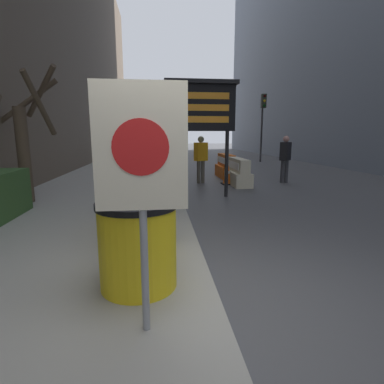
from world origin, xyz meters
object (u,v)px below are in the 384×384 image
object	(u,v)px
warning_sign	(141,164)
message_board	(201,109)
traffic_light_far_side	(263,113)
pedestrian_passerby	(201,156)
barrel_drum_foreground	(138,244)
jersey_barrier_cream	(238,173)
barrel_drum_back	(140,199)
traffic_cone_near	(228,174)
barrel_drum_middle	(146,216)
traffic_light_near_curb	(175,107)
pedestrian_worker	(285,155)
jersey_barrier_orange_far	(226,167)

from	to	relation	value
warning_sign	message_board	world-z (taller)	message_board
traffic_light_far_side	pedestrian_passerby	distance (m)	9.81
barrel_drum_foreground	jersey_barrier_cream	xyz separation A→B (m)	(2.98, 7.05, -0.18)
barrel_drum_back	pedestrian_passerby	bearing A→B (deg)	70.73
warning_sign	traffic_cone_near	distance (m)	8.40
barrel_drum_middle	message_board	xyz separation A→B (m)	(1.34, 3.94, 1.80)
barrel_drum_middle	warning_sign	size ratio (longest dim) A/B	0.47
barrel_drum_foreground	message_board	size ratio (longest dim) A/B	0.29
barrel_drum_foreground	barrel_drum_back	size ratio (longest dim) A/B	1.00
warning_sign	traffic_light_near_curb	xyz separation A→B (m)	(1.12, 14.73, 1.71)
barrel_drum_back	pedestrian_passerby	world-z (taller)	pedestrian_passerby
traffic_light_near_curb	pedestrian_worker	distance (m)	7.87
barrel_drum_middle	warning_sign	world-z (taller)	warning_sign
warning_sign	traffic_cone_near	bearing A→B (deg)	72.25
pedestrian_worker	traffic_light_near_curb	bearing A→B (deg)	-108.16
jersey_barrier_orange_far	pedestrian_passerby	bearing A→B (deg)	-131.91
barrel_drum_back	jersey_barrier_cream	distance (m)	5.72
message_board	pedestrian_worker	size ratio (longest dim) A/B	1.85
message_board	barrel_drum_middle	bearing A→B (deg)	-108.77
barrel_drum_middle	barrel_drum_back	size ratio (longest dim) A/B	1.00
barrel_drum_back	pedestrian_worker	size ratio (longest dim) A/B	0.54
warning_sign	message_board	bearing A→B (deg)	77.59
message_board	barrel_drum_back	bearing A→B (deg)	-117.96
jersey_barrier_cream	traffic_light_near_curb	distance (m)	7.67
barrel_drum_back	jersey_barrier_cream	xyz separation A→B (m)	(3.09, 4.81, -0.18)
barrel_drum_back	jersey_barrier_cream	world-z (taller)	barrel_drum_back
barrel_drum_foreground	pedestrian_passerby	world-z (taller)	pedestrian_passerby
barrel_drum_middle	pedestrian_passerby	bearing A→B (deg)	75.20
message_board	traffic_cone_near	distance (m)	3.17
jersey_barrier_cream	traffic_light_near_curb	size ratio (longest dim) A/B	0.40
jersey_barrier_cream	barrel_drum_middle	bearing A→B (deg)	-116.31
barrel_drum_middle	message_board	bearing A→B (deg)	71.23
barrel_drum_foreground	barrel_drum_back	xyz separation A→B (m)	(-0.11, 2.24, 0.00)
traffic_cone_near	traffic_light_far_side	bearing A→B (deg)	63.84
barrel_drum_middle	jersey_barrier_cream	size ratio (longest dim) A/B	0.52
barrel_drum_middle	pedestrian_worker	distance (m)	7.77
barrel_drum_foreground	jersey_barrier_orange_far	world-z (taller)	barrel_drum_foreground
warning_sign	jersey_barrier_orange_far	bearing A→B (deg)	73.46
barrel_drum_back	barrel_drum_foreground	bearing A→B (deg)	-87.13
traffic_light_near_curb	pedestrian_worker	size ratio (longest dim) A/B	2.64
traffic_cone_near	pedestrian_worker	xyz separation A→B (m)	(2.11, 0.12, 0.62)
barrel_drum_middle	traffic_cone_near	size ratio (longest dim) A/B	1.22
warning_sign	jersey_barrier_cream	size ratio (longest dim) A/B	1.11
traffic_light_near_curb	traffic_light_far_side	size ratio (longest dim) A/B	1.06
barrel_drum_middle	traffic_light_far_side	size ratio (longest dim) A/B	0.22
message_board	jersey_barrier_orange_far	size ratio (longest dim) A/B	1.84
barrel_drum_back	pedestrian_worker	distance (m)	7.02
traffic_light_far_side	pedestrian_worker	world-z (taller)	traffic_light_far_side
barrel_drum_foreground	jersey_barrier_cream	size ratio (longest dim) A/B	0.52
traffic_light_near_curb	pedestrian_passerby	distance (m)	6.82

